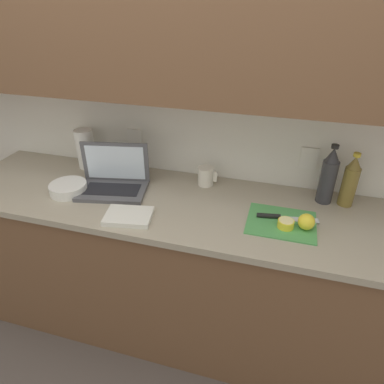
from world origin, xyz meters
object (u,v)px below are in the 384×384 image
at_px(cutting_board, 281,222).
at_px(bowl_white, 68,188).
at_px(laptop, 114,179).
at_px(measuring_cup, 206,176).
at_px(lemon_half_cut, 286,224).
at_px(lemon_whole_beside, 306,222).
at_px(paper_towel_roll, 86,149).
at_px(knife, 277,217).
at_px(bottle_green_soda, 328,176).
at_px(bottle_oil_tall, 350,182).

bearing_deg(cutting_board, bowl_white, -178.72).
bearing_deg(laptop, bowl_white, -165.78).
bearing_deg(measuring_cup, cutting_board, -31.45).
bearing_deg(laptop, lemon_half_cut, -18.77).
relative_size(lemon_half_cut, measuring_cup, 0.69).
xyz_separation_m(laptop, lemon_whole_beside, (1.01, -0.10, -0.01)).
height_order(cutting_board, paper_towel_roll, paper_towel_roll).
distance_m(laptop, lemon_whole_beside, 1.01).
xyz_separation_m(knife, lemon_half_cut, (0.04, -0.06, 0.01)).
bearing_deg(bottle_green_soda, knife, -132.80).
bearing_deg(knife, bottle_green_soda, 38.29).
height_order(laptop, bottle_green_soda, bottle_green_soda).
distance_m(cutting_board, bottle_oil_tall, 0.42).
bearing_deg(paper_towel_roll, bottle_green_soda, -0.96).
height_order(lemon_whole_beside, bottle_green_soda, bottle_green_soda).
distance_m(lemon_half_cut, bottle_oil_tall, 0.42).
xyz_separation_m(cutting_board, bottle_oil_tall, (0.30, 0.26, 0.13)).
height_order(knife, lemon_whole_beside, lemon_whole_beside).
height_order(lemon_whole_beside, bottle_oil_tall, bottle_oil_tall).
xyz_separation_m(lemon_whole_beside, bottle_oil_tall, (0.19, 0.28, 0.08)).
xyz_separation_m(knife, bottle_green_soda, (0.22, 0.24, 0.13)).
distance_m(lemon_half_cut, measuring_cup, 0.54).
distance_m(lemon_whole_beside, bottle_oil_tall, 0.35).
height_order(measuring_cup, bowl_white, measuring_cup).
distance_m(measuring_cup, paper_towel_roll, 0.75).
bearing_deg(lemon_half_cut, cutting_board, 117.31).
bearing_deg(lemon_half_cut, bowl_white, 179.36).
height_order(measuring_cup, paper_towel_roll, paper_towel_roll).
distance_m(lemon_whole_beside, measuring_cup, 0.61).
relative_size(lemon_whole_beside, bottle_oil_tall, 0.27).
height_order(lemon_half_cut, bottle_green_soda, bottle_green_soda).
height_order(cutting_board, lemon_whole_beside, lemon_whole_beside).
relative_size(lemon_whole_beside, measuring_cup, 0.70).
bearing_deg(bowl_white, bottle_green_soda, 12.26).
height_order(knife, measuring_cup, measuring_cup).
bearing_deg(bottle_green_soda, lemon_whole_beside, -107.39).
xyz_separation_m(knife, lemon_whole_beside, (0.13, -0.05, 0.03)).
distance_m(laptop, bottle_oil_tall, 1.21).
relative_size(cutting_board, bottle_green_soda, 1.01).
xyz_separation_m(lemon_half_cut, bowl_white, (-1.14, 0.01, -0.00)).
distance_m(lemon_half_cut, bowl_white, 1.14).
xyz_separation_m(lemon_half_cut, bottle_oil_tall, (0.28, 0.30, 0.10)).
distance_m(bottle_oil_tall, bowl_white, 1.45).
distance_m(knife, lemon_half_cut, 0.08).
bearing_deg(bottle_oil_tall, bowl_white, -168.62).
relative_size(laptop, bottle_oil_tall, 1.41).
xyz_separation_m(cutting_board, lemon_half_cut, (0.02, -0.04, 0.02)).
bearing_deg(knife, cutting_board, -53.43).
distance_m(bottle_green_soda, bowl_white, 1.35).
distance_m(bottle_green_soda, paper_towel_roll, 1.38).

